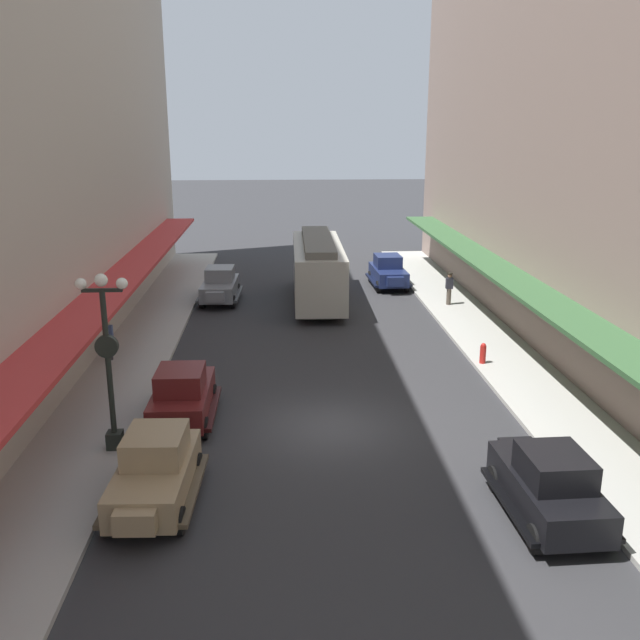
{
  "coord_description": "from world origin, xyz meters",
  "views": [
    {
      "loc": [
        -1.59,
        -20.11,
        9.22
      ],
      "look_at": [
        0.0,
        6.0,
        1.8
      ],
      "focal_mm": 38.99,
      "sensor_mm": 36.0,
      "label": 1
    }
  ],
  "objects_px": {
    "parked_car_1": "(388,271)",
    "pedestrian_0": "(449,288)",
    "lamp_post_with_clock": "(108,355)",
    "pedestrian_1": "(109,339)",
    "fire_hydrant": "(483,353)",
    "parked_car_4": "(155,469)",
    "parked_car_3": "(182,394)",
    "parked_car_2": "(549,483)",
    "parked_car_0": "(220,284)",
    "streetcar": "(318,267)"
  },
  "relations": [
    {
      "from": "parked_car_0",
      "to": "streetcar",
      "type": "height_order",
      "value": "streetcar"
    },
    {
      "from": "parked_car_0",
      "to": "fire_hydrant",
      "type": "xyz_separation_m",
      "value": [
        11.08,
        -11.05,
        -0.38
      ]
    },
    {
      "from": "streetcar",
      "to": "fire_hydrant",
      "type": "height_order",
      "value": "streetcar"
    },
    {
      "from": "parked_car_4",
      "to": "fire_hydrant",
      "type": "relative_size",
      "value": 5.26
    },
    {
      "from": "parked_car_4",
      "to": "parked_car_3",
      "type": "bearing_deg",
      "value": 89.77
    },
    {
      "from": "fire_hydrant",
      "to": "pedestrian_1",
      "type": "xyz_separation_m",
      "value": [
        -14.7,
        1.31,
        0.45
      ]
    },
    {
      "from": "parked_car_1",
      "to": "parked_car_4",
      "type": "height_order",
      "value": "same"
    },
    {
      "from": "streetcar",
      "to": "lamp_post_with_clock",
      "type": "bearing_deg",
      "value": -111.7
    },
    {
      "from": "parked_car_3",
      "to": "lamp_post_with_clock",
      "type": "xyz_separation_m",
      "value": [
        -1.68,
        -2.12,
        2.04
      ]
    },
    {
      "from": "parked_car_3",
      "to": "parked_car_4",
      "type": "distance_m",
      "value": 5.02
    },
    {
      "from": "fire_hydrant",
      "to": "pedestrian_1",
      "type": "distance_m",
      "value": 14.77
    },
    {
      "from": "streetcar",
      "to": "parked_car_4",
      "type": "bearing_deg",
      "value": -104.5
    },
    {
      "from": "parked_car_2",
      "to": "parked_car_3",
      "type": "bearing_deg",
      "value": 146.38
    },
    {
      "from": "parked_car_4",
      "to": "streetcar",
      "type": "bearing_deg",
      "value": 75.5
    },
    {
      "from": "parked_car_4",
      "to": "lamp_post_with_clock",
      "type": "height_order",
      "value": "lamp_post_with_clock"
    },
    {
      "from": "parked_car_1",
      "to": "streetcar",
      "type": "distance_m",
      "value": 5.54
    },
    {
      "from": "parked_car_4",
      "to": "lamp_post_with_clock",
      "type": "bearing_deg",
      "value": 119.86
    },
    {
      "from": "parked_car_2",
      "to": "parked_car_4",
      "type": "xyz_separation_m",
      "value": [
        -9.51,
        1.29,
        0.0
      ]
    },
    {
      "from": "fire_hydrant",
      "to": "pedestrian_0",
      "type": "xyz_separation_m",
      "value": [
        0.86,
        9.13,
        0.45
      ]
    },
    {
      "from": "parked_car_3",
      "to": "parked_car_4",
      "type": "xyz_separation_m",
      "value": [
        -0.02,
        -5.02,
        0.0
      ]
    },
    {
      "from": "parked_car_0",
      "to": "parked_car_4",
      "type": "height_order",
      "value": "same"
    },
    {
      "from": "streetcar",
      "to": "fire_hydrant",
      "type": "distance_m",
      "value": 12.24
    },
    {
      "from": "pedestrian_1",
      "to": "pedestrian_0",
      "type": "bearing_deg",
      "value": 26.68
    },
    {
      "from": "pedestrian_1",
      "to": "parked_car_0",
      "type": "bearing_deg",
      "value": 69.57
    },
    {
      "from": "parked_car_3",
      "to": "lamp_post_with_clock",
      "type": "distance_m",
      "value": 3.39
    },
    {
      "from": "lamp_post_with_clock",
      "to": "parked_car_0",
      "type": "bearing_deg",
      "value": 84.6
    },
    {
      "from": "parked_car_2",
      "to": "pedestrian_0",
      "type": "xyz_separation_m",
      "value": [
        2.43,
        19.96,
        0.07
      ]
    },
    {
      "from": "pedestrian_0",
      "to": "parked_car_4",
      "type": "bearing_deg",
      "value": -122.6
    },
    {
      "from": "parked_car_4",
      "to": "pedestrian_1",
      "type": "xyz_separation_m",
      "value": [
        -3.62,
        10.85,
        0.07
      ]
    },
    {
      "from": "parked_car_3",
      "to": "parked_car_4",
      "type": "bearing_deg",
      "value": -90.23
    },
    {
      "from": "streetcar",
      "to": "parked_car_2",
      "type": "bearing_deg",
      "value": -78.73
    },
    {
      "from": "parked_car_3",
      "to": "streetcar",
      "type": "height_order",
      "value": "streetcar"
    },
    {
      "from": "streetcar",
      "to": "pedestrian_0",
      "type": "distance_m",
      "value": 6.95
    },
    {
      "from": "parked_car_4",
      "to": "fire_hydrant",
      "type": "height_order",
      "value": "parked_car_4"
    },
    {
      "from": "pedestrian_0",
      "to": "parked_car_3",
      "type": "bearing_deg",
      "value": -131.13
    },
    {
      "from": "parked_car_0",
      "to": "parked_car_2",
      "type": "height_order",
      "value": "same"
    },
    {
      "from": "parked_car_3",
      "to": "pedestrian_0",
      "type": "xyz_separation_m",
      "value": [
        11.92,
        13.65,
        0.07
      ]
    },
    {
      "from": "parked_car_1",
      "to": "pedestrian_0",
      "type": "bearing_deg",
      "value": -63.72
    },
    {
      "from": "parked_car_4",
      "to": "lamp_post_with_clock",
      "type": "relative_size",
      "value": 0.84
    },
    {
      "from": "parked_car_0",
      "to": "parked_car_2",
      "type": "relative_size",
      "value": 1.0
    },
    {
      "from": "fire_hydrant",
      "to": "pedestrian_1",
      "type": "relative_size",
      "value": 0.49
    },
    {
      "from": "parked_car_0",
      "to": "streetcar",
      "type": "distance_m",
      "value": 5.32
    },
    {
      "from": "lamp_post_with_clock",
      "to": "pedestrian_1",
      "type": "height_order",
      "value": "lamp_post_with_clock"
    },
    {
      "from": "parked_car_3",
      "to": "streetcar",
      "type": "distance_m",
      "value": 16.08
    },
    {
      "from": "streetcar",
      "to": "pedestrian_0",
      "type": "relative_size",
      "value": 5.77
    },
    {
      "from": "parked_car_4",
      "to": "fire_hydrant",
      "type": "bearing_deg",
      "value": 40.71
    },
    {
      "from": "pedestrian_1",
      "to": "streetcar",
      "type": "bearing_deg",
      "value": 46.61
    },
    {
      "from": "lamp_post_with_clock",
      "to": "pedestrian_0",
      "type": "height_order",
      "value": "lamp_post_with_clock"
    },
    {
      "from": "parked_car_1",
      "to": "streetcar",
      "type": "bearing_deg",
      "value": -142.11
    },
    {
      "from": "parked_car_0",
      "to": "streetcar",
      "type": "bearing_deg",
      "value": -4.15
    }
  ]
}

